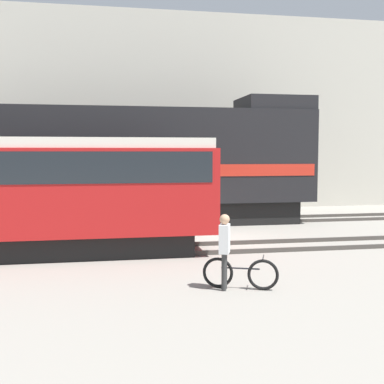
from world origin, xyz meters
TOP-DOWN VIEW (x-y plane):
  - ground_plane at (0.00, 0.00)m, footprint 120.00×120.00m
  - track_near at (0.00, -1.80)m, footprint 60.00×1.51m
  - track_far at (0.00, 4.22)m, footprint 60.00×1.51m
  - building_backdrop at (0.00, 12.39)m, footprint 33.73×6.00m
  - freight_locomotive at (-2.79, 4.22)m, footprint 16.60×3.04m
  - streetcar at (-6.26, -1.80)m, footprint 11.86×2.54m
  - bicycle at (-0.62, -6.24)m, footprint 1.66×0.75m
  - person at (-1.00, -6.25)m, footprint 0.34×0.42m

SIDE VIEW (x-z plane):
  - ground_plane at x=0.00m, z-range 0.00..0.00m
  - track_near at x=0.00m, z-range 0.00..0.14m
  - track_far at x=0.00m, z-range 0.00..0.14m
  - bicycle at x=-0.62m, z-range -0.03..0.75m
  - person at x=-1.00m, z-range 0.19..1.93m
  - streetcar at x=-6.26m, z-range 0.26..3.82m
  - freight_locomotive at x=-2.79m, z-range -0.17..5.41m
  - building_backdrop at x=0.00m, z-range 0.00..10.73m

